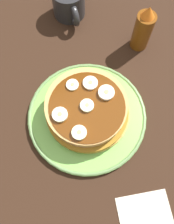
{
  "coord_description": "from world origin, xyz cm",
  "views": [
    {
      "loc": [
        17.22,
        -6.3,
        53.17
      ],
      "look_at": [
        0.0,
        0.0,
        3.43
      ],
      "focal_mm": 37.75,
      "sensor_mm": 36.0,
      "label": 1
    }
  ],
  "objects": [
    {
      "name": "coffee_mug",
      "position": [
        -30.92,
        6.17,
        3.93
      ],
      "size": [
        11.95,
        8.8,
        7.63
      ],
      "color": "#262628",
      "rests_on": "ground_plane"
    },
    {
      "name": "pancake_stack",
      "position": [
        -0.13,
        0.01,
        4.07
      ],
      "size": [
        19.14,
        19.19,
        5.76
      ],
      "color": "tan",
      "rests_on": "plate"
    },
    {
      "name": "banana_slice_5",
      "position": [
        -4.74,
        2.5,
        7.23
      ],
      "size": [
        3.3,
        3.3,
        0.8
      ],
      "color": "#FDE1C2",
      "rests_on": "pancake_stack"
    },
    {
      "name": "napkin",
      "position": [
        25.55,
        3.73,
        0.15
      ],
      "size": [
        12.74,
        12.74,
        0.3
      ],
      "primitive_type": "cube",
      "rotation": [
        0.0,
        0.0,
        -0.17
      ],
      "color": "beige",
      "rests_on": "ground_plane"
    },
    {
      "name": "banana_slice_3",
      "position": [
        -5.68,
        -1.3,
        7.18
      ],
      "size": [
        2.75,
        2.75,
        0.7
      ],
      "color": "#F4EABC",
      "rests_on": "pancake_stack"
    },
    {
      "name": "ground_plane",
      "position": [
        0.0,
        0.0,
        -1.5
      ],
      "size": [
        140.0,
        140.0,
        3.0
      ],
      "primitive_type": "cube",
      "color": "black"
    },
    {
      "name": "syrup_bottle",
      "position": [
        -14.78,
        20.1,
        5.92
      ],
      "size": [
        4.65,
        4.65,
        13.09
      ],
      "color": "brown",
      "rests_on": "ground_plane"
    },
    {
      "name": "banana_slice_4",
      "position": [
        -1.38,
        4.9,
        7.32
      ],
      "size": [
        3.53,
        3.53,
        0.98
      ],
      "color": "#F9E8BF",
      "rests_on": "pancake_stack"
    },
    {
      "name": "plate",
      "position": [
        0.0,
        0.0,
        0.81
      ],
      "size": [
        27.79,
        27.79,
        1.51
      ],
      "color": "#72B74C",
      "rests_on": "ground_plane"
    },
    {
      "name": "banana_slice_0",
      "position": [
        -0.09,
        0.28,
        7.27
      ],
      "size": [
        2.94,
        2.94,
        0.9
      ],
      "color": "#EEF4C2",
      "rests_on": "pancake_stack"
    },
    {
      "name": "banana_slice_2",
      "position": [
        0.35,
        -5.96,
        7.32
      ],
      "size": [
        3.27,
        3.27,
        1.0
      ],
      "color": "#EFF1C0",
      "rests_on": "pancake_stack"
    },
    {
      "name": "banana_slice_1",
      "position": [
        4.99,
        -3.5,
        7.33
      ],
      "size": [
        3.09,
        3.09,
        1.01
      ],
      "color": "#EEEFB5",
      "rests_on": "pancake_stack"
    }
  ]
}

